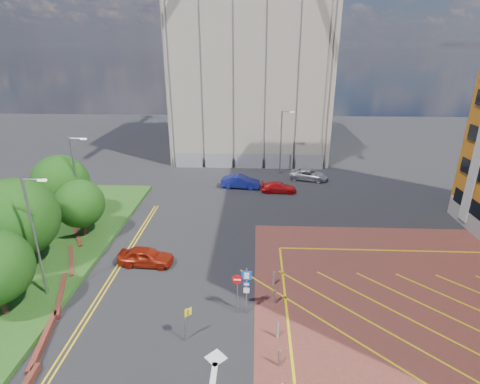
# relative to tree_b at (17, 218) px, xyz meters

# --- Properties ---
(ground) EXTENTS (140.00, 140.00, 0.00)m
(ground) POSITION_rel_tree_b_xyz_m (15.50, -5.00, -4.24)
(ground) COLOR black
(ground) RESTS_ON ground
(forecourt) EXTENTS (26.00, 26.00, 0.02)m
(forecourt) POSITION_rel_tree_b_xyz_m (29.50, -5.00, -4.23)
(forecourt) COLOR brown
(forecourt) RESTS_ON ground
(grass_bed) EXTENTS (14.00, 32.00, 0.30)m
(grass_bed) POSITION_rel_tree_b_xyz_m (-2.50, 1.00, -4.09)
(grass_bed) COLOR #254A17
(grass_bed) RESTS_ON ground
(retaining_wall) EXTENTS (6.06, 20.33, 0.40)m
(retaining_wall) POSITION_rel_tree_b_xyz_m (3.70, -3.00, -4.04)
(retaining_wall) COLOR maroon
(retaining_wall) RESTS_ON ground
(tree_b) EXTENTS (5.60, 5.60, 6.74)m
(tree_b) POSITION_rel_tree_b_xyz_m (0.00, 0.00, 0.00)
(tree_b) COLOR #3D2B1C
(tree_b) RESTS_ON grass_bed
(tree_c) EXTENTS (4.00, 4.00, 4.90)m
(tree_c) POSITION_rel_tree_b_xyz_m (2.00, 5.00, -1.04)
(tree_c) COLOR #3D2B1C
(tree_c) RESTS_ON grass_bed
(tree_d) EXTENTS (5.00, 5.00, 6.08)m
(tree_d) POSITION_rel_tree_b_xyz_m (-1.00, 8.00, -0.37)
(tree_d) COLOR #3D2B1C
(tree_d) RESTS_ON grass_bed
(lamp_left_near) EXTENTS (1.53, 0.16, 8.00)m
(lamp_left_near) POSITION_rel_tree_b_xyz_m (3.08, -3.00, 0.42)
(lamp_left_near) COLOR #9EA0A8
(lamp_left_near) RESTS_ON grass_bed
(lamp_left_far) EXTENTS (1.53, 0.16, 8.00)m
(lamp_left_far) POSITION_rel_tree_b_xyz_m (1.08, 7.00, 0.42)
(lamp_left_far) COLOR #9EA0A8
(lamp_left_far) RESTS_ON grass_bed
(lamp_back) EXTENTS (1.53, 0.16, 8.00)m
(lamp_back) POSITION_rel_tree_b_xyz_m (19.58, 23.00, 0.12)
(lamp_back) COLOR #9EA0A8
(lamp_back) RESTS_ON ground
(sign_cluster) EXTENTS (1.17, 0.12, 3.20)m
(sign_cluster) POSITION_rel_tree_b_xyz_m (15.80, -4.02, -2.28)
(sign_cluster) COLOR #9EA0A8
(sign_cluster) RESTS_ON ground
(warning_sign) EXTENTS (0.56, 0.38, 2.25)m
(warning_sign) POSITION_rel_tree_b_xyz_m (12.78, -6.47, -2.81)
(warning_sign) COLOR #9EA0A8
(warning_sign) RESTS_ON ground
(bollard_row) EXTENTS (0.14, 11.14, 0.90)m
(bollard_row) POSITION_rel_tree_b_xyz_m (17.80, -6.67, -3.77)
(bollard_row) COLOR #9EA0A8
(bollard_row) RESTS_ON forecourt
(construction_building) EXTENTS (21.20, 19.20, 22.00)m
(construction_building) POSITION_rel_tree_b_xyz_m (15.50, 35.00, 6.76)
(construction_building) COLOR #A89A89
(construction_building) RESTS_ON ground
(construction_fence) EXTENTS (21.60, 0.06, 2.00)m
(construction_fence) POSITION_rel_tree_b_xyz_m (16.50, 25.00, -3.24)
(construction_fence) COLOR gray
(construction_fence) RESTS_ON ground
(car_red_left) EXTENTS (4.18, 1.90, 1.39)m
(car_red_left) POSITION_rel_tree_b_xyz_m (8.36, 1.14, -3.54)
(car_red_left) COLOR #9A1F0D
(car_red_left) RESTS_ON ground
(car_blue_back) EXTENTS (4.56, 2.04, 1.45)m
(car_blue_back) POSITION_rel_tree_b_xyz_m (14.72, 17.67, -3.51)
(car_blue_back) COLOR navy
(car_blue_back) RESTS_ON ground
(car_red_back) EXTENTS (3.98, 1.73, 1.14)m
(car_red_back) POSITION_rel_tree_b_xyz_m (19.02, 16.44, -3.67)
(car_red_back) COLOR red
(car_red_back) RESTS_ON ground
(car_silver_back) EXTENTS (4.94, 3.17, 1.27)m
(car_silver_back) POSITION_rel_tree_b_xyz_m (22.89, 20.76, -3.60)
(car_silver_back) COLOR silver
(car_silver_back) RESTS_ON ground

